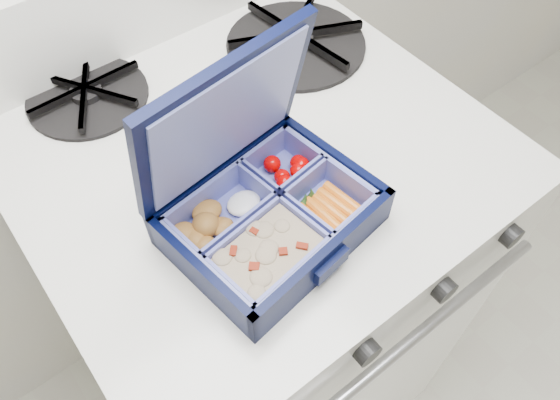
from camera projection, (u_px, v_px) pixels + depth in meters
stove at (256, 293)px, 1.01m from camera, size 0.56×0.56×0.84m
bento_box at (272, 217)px, 0.57m from camera, size 0.23×0.19×0.05m
burner_grate at (296, 38)px, 0.77m from camera, size 0.26×0.26×0.03m
burner_grate_rear at (86, 93)px, 0.71m from camera, size 0.16×0.16×0.02m
fork at (236, 159)px, 0.65m from camera, size 0.14×0.12×0.01m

